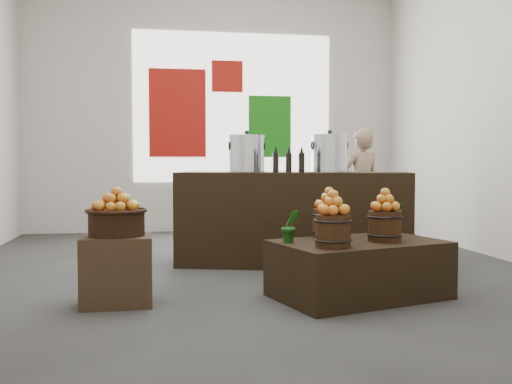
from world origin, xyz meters
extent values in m
plane|color=#363634|center=(0.00, 0.00, 0.00)|extent=(7.00, 7.00, 0.00)
cube|color=beige|center=(0.00, 3.50, 2.00)|extent=(6.00, 0.04, 4.00)
cube|color=white|center=(0.30, 3.48, 2.00)|extent=(3.20, 0.02, 2.40)
cube|color=#9B120B|center=(-0.60, 3.47, 1.90)|extent=(0.90, 0.04, 1.40)
cube|color=#166A10|center=(0.90, 3.47, 1.70)|extent=(0.70, 0.04, 1.00)
cube|color=#9B120B|center=(0.20, 3.47, 2.50)|extent=(0.50, 0.04, 0.50)
cube|color=#44341F|center=(-1.21, -1.21, 0.27)|extent=(0.55, 0.45, 0.54)
cylinder|color=black|center=(-1.21, -1.21, 0.64)|extent=(0.43, 0.43, 0.20)
cube|color=black|center=(0.75, -1.29, 0.23)|extent=(1.53, 1.18, 0.47)
cylinder|color=#3B1F10|center=(0.43, -1.58, 0.59)|extent=(0.27, 0.27, 0.25)
cylinder|color=#3B1F10|center=(0.95, -1.34, 0.59)|extent=(0.27, 0.27, 0.25)
cylinder|color=#3B1F10|center=(0.55, -1.09, 0.59)|extent=(0.27, 0.27, 0.25)
imported|color=#196114|center=(1.14, -0.96, 0.61)|extent=(0.27, 0.24, 0.29)
imported|color=#196114|center=(0.17, -1.27, 0.60)|extent=(0.17, 0.14, 0.27)
cube|color=black|center=(0.55, 0.28, 0.50)|extent=(2.59, 1.42, 1.01)
cylinder|color=silver|center=(0.06, 0.41, 1.20)|extent=(0.38, 0.38, 0.38)
cylinder|color=silver|center=(0.93, 0.17, 1.20)|extent=(0.38, 0.38, 0.38)
imported|color=#907558|center=(1.78, 1.53, 0.78)|extent=(0.64, 0.50, 1.56)
camera|label=1|loc=(-0.85, -5.75, 1.12)|focal=40.00mm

